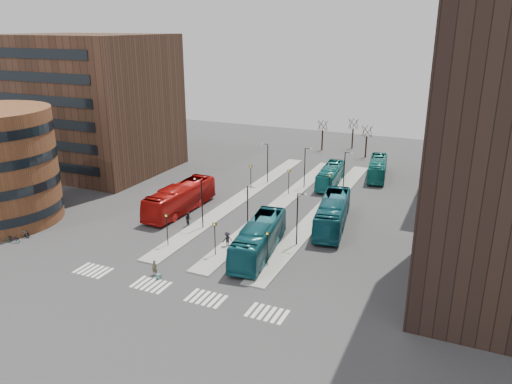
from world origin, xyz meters
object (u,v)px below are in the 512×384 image
at_px(bicycle_mid, 23,234).
at_px(traveller, 155,268).
at_px(commuter_a, 188,219).
at_px(bicycle_far, 26,233).
at_px(suitcase, 159,276).
at_px(red_bus, 180,198).
at_px(teal_bus_c, 333,213).
at_px(commuter_c, 227,239).
at_px(teal_bus_a, 259,239).
at_px(teal_bus_b, 330,176).
at_px(commuter_b, 242,241).
at_px(bicycle_near, 13,238).
at_px(teal_bus_d, 377,168).

bearing_deg(bicycle_mid, traveller, -110.16).
bearing_deg(commuter_a, bicycle_far, 55.21).
xyz_separation_m(suitcase, red_bus, (-8.04, 16.61, 1.57)).
height_order(teal_bus_c, commuter_c, teal_bus_c).
relative_size(teal_bus_a, teal_bus_b, 1.18).
distance_m(teal_bus_b, commuter_b, 26.12).
distance_m(suitcase, commuter_b, 10.66).
bearing_deg(red_bus, commuter_b, -27.53).
relative_size(teal_bus_c, commuter_b, 8.05).
bearing_deg(suitcase, teal_bus_a, 54.66).
distance_m(teal_bus_b, teal_bus_c, 16.94).
xyz_separation_m(commuter_a, bicycle_far, (-15.56, -10.50, -0.44)).
bearing_deg(teal_bus_a, red_bus, 144.87).
relative_size(suitcase, commuter_a, 0.29).
height_order(red_bus, teal_bus_b, red_bus).
xyz_separation_m(suitcase, bicycle_near, (-20.03, 0.41, 0.22)).
xyz_separation_m(teal_bus_b, bicycle_far, (-26.77, -33.54, -1.06)).
bearing_deg(bicycle_mid, commuter_c, -87.92).
xyz_separation_m(red_bus, teal_bus_c, (19.73, 2.96, -0.02)).
relative_size(traveller, commuter_b, 0.98).
height_order(teal_bus_a, commuter_c, teal_bus_a).
distance_m(suitcase, commuter_c, 9.71).
distance_m(teal_bus_b, commuter_c, 26.78).
distance_m(teal_bus_b, bicycle_far, 42.93).
relative_size(traveller, bicycle_mid, 1.03).
distance_m(suitcase, traveller, 1.06).
height_order(red_bus, bicycle_far, red_bus).
distance_m(commuter_a, commuter_b, 9.15).
relative_size(teal_bus_a, traveller, 8.11).
bearing_deg(commuter_b, bicycle_far, 122.42).
bearing_deg(teal_bus_c, traveller, -132.09).
xyz_separation_m(teal_bus_a, bicycle_near, (-26.62, -8.68, -1.31)).
relative_size(teal_bus_a, teal_bus_d, 1.16).
relative_size(teal_bus_c, bicycle_far, 7.75).
xyz_separation_m(suitcase, traveller, (-0.78, 0.48, 0.53)).
bearing_deg(red_bus, suitcase, -62.56).
bearing_deg(commuter_c, teal_bus_d, -158.63).
bearing_deg(bicycle_far, commuter_a, -36.91).
height_order(teal_bus_c, bicycle_near, teal_bus_c).
distance_m(commuter_c, bicycle_near, 24.38).
xyz_separation_m(teal_bus_c, bicycle_far, (-31.71, -17.34, -1.36)).
bearing_deg(commuter_c, red_bus, -86.49).
bearing_deg(teal_bus_b, traveller, -106.77).
bearing_deg(teal_bus_d, suitcase, -114.71).
height_order(suitcase, bicycle_near, bicycle_near).
relative_size(commuter_b, bicycle_mid, 1.06).
xyz_separation_m(teal_bus_b, commuter_a, (-11.21, -23.05, -0.63)).
bearing_deg(bicycle_near, teal_bus_a, -76.13).
distance_m(red_bus, commuter_c, 12.99).
distance_m(commuter_b, bicycle_near, 25.98).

